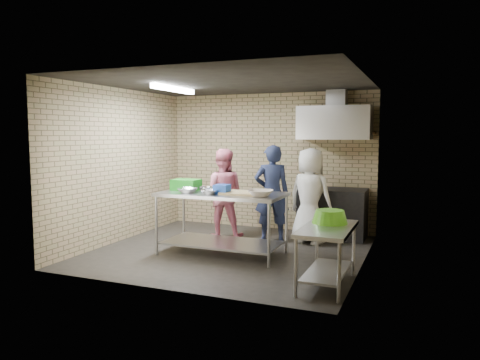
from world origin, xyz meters
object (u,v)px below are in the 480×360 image
Objects in this scene: green_basin at (330,217)px; prep_table at (222,223)px; side_counter at (327,256)px; woman_white at (310,196)px; woman_pink at (222,193)px; bottle_green at (362,128)px; stove at (333,213)px; blue_tub at (222,189)px; man_navy at (272,193)px; green_crate at (186,185)px.

prep_table is at bearing 160.27° from green_basin.
woman_white is (-0.73, 2.15, 0.45)m from side_counter.
prep_table is 1.25m from woman_pink.
bottle_green reaches higher than green_basin.
bottle_green reaches higher than woman_pink.
woman_white reaches higher than woman_pink.
stove is at bearing 52.80° from prep_table.
green_basin is (1.78, -0.56, -0.22)m from blue_tub.
green_basin is at bearing -19.73° from prep_table.
woman_pink reaches higher than prep_table.
bottle_green is 0.09× the size of man_navy.
blue_tub reaches higher than prep_table.
prep_table is 0.92m from green_crate.
green_crate reaches higher than blue_tub.
woman_white is (-0.28, -0.60, 0.38)m from stove.
blue_tub is (0.05, -0.10, 0.56)m from prep_table.
side_counter is 3.11m from woman_pink.
woman_white reaches higher than stove.
bottle_green is (2.55, 1.96, 0.95)m from green_crate.
blue_tub is 2.99m from bottle_green.
woman_white is (0.68, 0.07, -0.03)m from man_navy.
woman_white is at bearing 31.69° from green_crate.
stove is 2.79m from green_crate.
stove is 0.73× the size of woman_pink.
blue_tub is at bearing 155.87° from side_counter.
bottle_green is (0.00, 2.99, 1.64)m from side_counter.
prep_table is 1.63× the size of side_counter.
side_counter is at bearing 124.62° from woman_white.
green_crate is at bearing -142.39° from bottle_green.
prep_table is 4.50× the size of green_crate.
prep_table is 9.00× the size of blue_tub.
green_crate is 0.95× the size of green_basin.
side_counter is at bearing -21.92° from green_crate.
stove is at bearing 39.39° from green_crate.
side_counter is 1.00× the size of stove.
woman_white reaches higher than green_crate.
man_navy reaches higher than stove.
stove is (-0.45, 2.75, 0.08)m from side_counter.
man_navy is at bearing 124.12° from side_counter.
man_navy reaches higher than side_counter.
blue_tub is 0.13× the size of woman_white.
green_basin is at bearing 126.82° from woman_pink.
stove is at bearing 99.76° from green_basin.
bottle_green is at bearing -170.96° from man_navy.
bottle_green is (1.80, 2.18, 0.96)m from blue_tub.
woman_white reaches higher than prep_table.
side_counter is 0.73× the size of woman_pink.
green_basin is (2.53, -0.78, -0.23)m from green_crate.
woman_white is (1.82, 1.12, -0.24)m from green_crate.
stove is at bearing 99.29° from side_counter.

